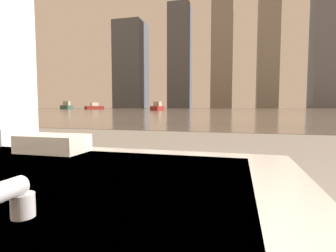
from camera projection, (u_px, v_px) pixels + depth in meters
towel_stack at (53, 143)px, 1.20m from camera, size 0.30×0.18×0.08m
harbor_water at (235, 109)px, 60.17m from camera, size 180.00×110.00×0.01m
harbor_boat_0 at (67, 106)px, 68.55m from camera, size 3.69×5.75×2.04m
harbor_boat_1 at (158, 107)px, 47.10m from camera, size 1.51×4.16×1.55m
harbor_boat_2 at (94, 107)px, 62.84m from camera, size 3.68×4.43×1.63m
skyline_tower_0 at (131, 66)px, 125.22m from camera, size 13.63×13.55×40.27m
skyline_tower_1 at (180, 57)px, 118.86m from camera, size 9.45×10.64×46.09m
skyline_tower_2 at (223, 11)px, 112.62m from camera, size 9.09×7.96×83.65m
skyline_tower_3 at (268, 53)px, 109.22m from camera, size 8.20×10.81×45.83m
skyline_tower_4 at (327, 23)px, 102.89m from camera, size 9.88×12.21×66.63m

